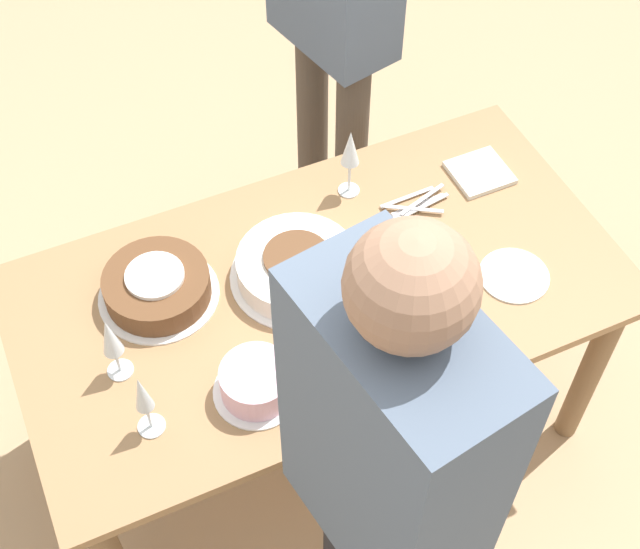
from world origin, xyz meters
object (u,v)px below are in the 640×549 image
object	(u,v)px
wine_glass_extra	(350,151)
person_watching	(386,476)
cake_center_white	(297,267)
cake_front_chocolate	(157,286)
cake_back_decorated	(256,382)
wine_glass_far	(143,397)
wine_glass_near	(110,339)

from	to	relation	value
wine_glass_extra	person_watching	distance (m)	1.04
cake_center_white	cake_front_chocolate	distance (m)	0.36
cake_center_white	cake_back_decorated	world-z (taller)	same
wine_glass_far	wine_glass_extra	bearing A→B (deg)	-146.53
cake_front_chocolate	wine_glass_near	xyz separation A→B (m)	(0.16, 0.18, 0.10)
cake_center_white	cake_back_decorated	size ratio (longest dim) A/B	1.68
cake_front_chocolate	cake_back_decorated	distance (m)	0.39
cake_back_decorated	person_watching	distance (m)	0.53
wine_glass_extra	wine_glass_near	bearing A→B (deg)	22.27
person_watching	cake_back_decorated	bearing A→B (deg)	3.37
cake_back_decorated	wine_glass_far	bearing A→B (deg)	-3.18
cake_back_decorated	wine_glass_far	xyz separation A→B (m)	(0.26, -0.01, 0.09)
cake_front_chocolate	person_watching	world-z (taller)	person_watching
cake_front_chocolate	wine_glass_near	distance (m)	0.26
person_watching	wine_glass_far	bearing A→B (deg)	28.72
cake_center_white	cake_back_decorated	distance (m)	0.36
person_watching	wine_glass_extra	bearing A→B (deg)	-31.29
cake_center_white	person_watching	xyz separation A→B (m)	(0.13, 0.73, 0.27)
cake_back_decorated	wine_glass_near	size ratio (longest dim) A/B	1.02
cake_front_chocolate	wine_glass_near	bearing A→B (deg)	48.97
cake_back_decorated	wine_glass_extra	bearing A→B (deg)	-133.77
wine_glass_far	wine_glass_extra	world-z (taller)	wine_glass_extra
cake_back_decorated	wine_glass_extra	size ratio (longest dim) A/B	0.94
wine_glass_near	wine_glass_far	size ratio (longest dim) A/B	0.98
wine_glass_extra	person_watching	world-z (taller)	person_watching
cake_back_decorated	wine_glass_extra	world-z (taller)	wine_glass_extra
cake_center_white	wine_glass_extra	size ratio (longest dim) A/B	1.58
cake_front_chocolate	cake_back_decorated	world-z (taller)	same
wine_glass_extra	cake_center_white	bearing A→B (deg)	41.10
cake_front_chocolate	wine_glass_far	size ratio (longest dim) A/B	1.48
cake_front_chocolate	person_watching	distance (m)	0.89
cake_back_decorated	wine_glass_far	world-z (taller)	wine_glass_far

